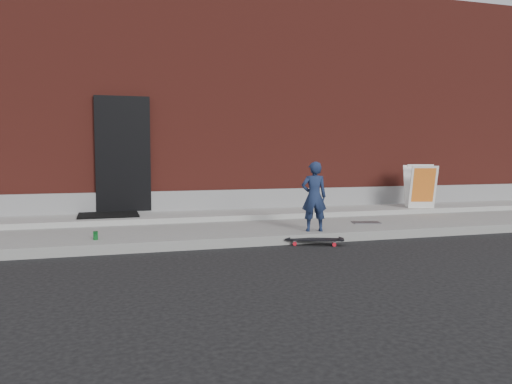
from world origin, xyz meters
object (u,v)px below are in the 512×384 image
object	(u,v)px
skateboard	(314,240)
pizza_sign	(420,186)
soda_can	(96,236)
child	(314,197)

from	to	relation	value
skateboard	pizza_sign	world-z (taller)	pizza_sign
pizza_sign	soda_can	size ratio (longest dim) A/B	7.34
pizza_sign	soda_can	world-z (taller)	pizza_sign
skateboard	soda_can	world-z (taller)	soda_can
skateboard	pizza_sign	distance (m)	4.03
child	skateboard	size ratio (longest dim) A/B	1.28
child	skateboard	world-z (taller)	child
child	skateboard	distance (m)	0.76
skateboard	pizza_sign	xyz separation A→B (m)	(3.35, 2.15, 0.63)
child	soda_can	bearing A→B (deg)	8.85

